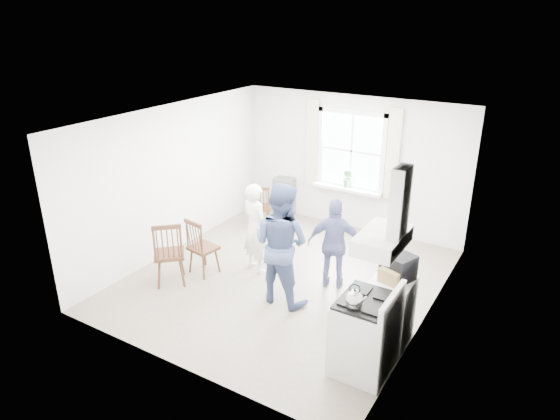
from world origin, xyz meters
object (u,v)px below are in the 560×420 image
object	(u,v)px
person_left	(255,228)
person_right	(335,244)
gas_stove	(365,334)
windsor_chair_c	(168,248)
stereo_stack	(398,267)
windsor_chair_b	(198,242)
windsor_chair_a	(261,203)
person_mid	(281,244)
low_cabinet	(391,310)

from	to	relation	value
person_left	person_right	world-z (taller)	person_left
gas_stove	windsor_chair_c	xyz separation A→B (m)	(-3.33, 0.24, 0.18)
windsor_chair_c	stereo_stack	bearing A→B (deg)	8.51
gas_stove	windsor_chair_b	distance (m)	3.26
windsor_chair_a	person_left	distance (m)	1.73
windsor_chair_a	person_mid	world-z (taller)	person_mid
windsor_chair_c	low_cabinet	bearing A→B (deg)	7.69
windsor_chair_c	person_right	bearing A→B (deg)	31.19
person_left	person_mid	size ratio (longest dim) A/B	0.83
stereo_stack	person_mid	size ratio (longest dim) A/B	0.25
windsor_chair_b	person_left	size ratio (longest dim) A/B	0.64
stereo_stack	person_right	xyz separation A→B (m)	(-1.24, 0.81, -0.34)
person_right	low_cabinet	bearing A→B (deg)	124.73
gas_stove	windsor_chair_c	size ratio (longest dim) A/B	1.04
stereo_stack	person_mid	world-z (taller)	person_mid
gas_stove	stereo_stack	bearing A→B (deg)	82.80
gas_stove	stereo_stack	size ratio (longest dim) A/B	2.46
person_left	person_right	distance (m)	1.35
windsor_chair_c	person_right	distance (m)	2.55
gas_stove	windsor_chair_a	distance (m)	4.40
low_cabinet	windsor_chair_c	world-z (taller)	windsor_chair_c
person_left	person_mid	distance (m)	1.01
gas_stove	person_left	distance (m)	2.85
person_left	low_cabinet	bearing A→B (deg)	-177.76
gas_stove	low_cabinet	distance (m)	0.70
stereo_stack	windsor_chair_a	bearing A→B (deg)	148.74
stereo_stack	person_mid	xyz separation A→B (m)	(-1.75, 0.05, -0.14)
stereo_stack	person_left	size ratio (longest dim) A/B	0.30
windsor_chair_a	windsor_chair_b	size ratio (longest dim) A/B	0.90
low_cabinet	person_mid	world-z (taller)	person_mid
windsor_chair_a	windsor_chair_c	world-z (taller)	windsor_chair_c
stereo_stack	windsor_chair_a	distance (m)	4.07
stereo_stack	person_right	world-z (taller)	person_right
gas_stove	windsor_chair_a	xyz separation A→B (m)	(-3.35, 2.85, 0.05)
windsor_chair_c	person_left	xyz separation A→B (m)	(0.85, 1.13, 0.10)
windsor_chair_c	person_mid	world-z (taller)	person_mid
windsor_chair_a	windsor_chair_c	bearing A→B (deg)	-89.47
windsor_chair_c	person_mid	distance (m)	1.78
gas_stove	person_mid	bearing A→B (deg)	154.08
windsor_chair_a	person_left	size ratio (longest dim) A/B	0.58
person_mid	person_right	world-z (taller)	person_mid
windsor_chair_a	windsor_chair_c	xyz separation A→B (m)	(0.02, -2.60, 0.12)
stereo_stack	windsor_chair_c	bearing A→B (deg)	-171.49
windsor_chair_b	person_left	distance (m)	0.95
stereo_stack	person_left	xyz separation A→B (m)	(-2.57, 0.62, -0.30)
low_cabinet	windsor_chair_c	size ratio (longest dim) A/B	0.83
windsor_chair_c	person_mid	xyz separation A→B (m)	(1.67, 0.56, 0.26)
windsor_chair_a	person_left	bearing A→B (deg)	-59.46
gas_stove	person_right	world-z (taller)	person_right
person_mid	person_right	distance (m)	0.93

